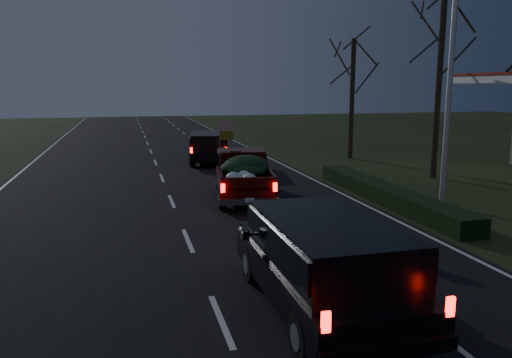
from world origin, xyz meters
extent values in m
plane|color=black|center=(0.00, 0.00, 0.00)|extent=(120.00, 120.00, 0.00)
cube|color=black|center=(0.00, 0.00, 0.01)|extent=(14.00, 120.00, 0.02)
cube|color=black|center=(7.80, 3.00, 0.30)|extent=(1.00, 10.00, 0.60)
cylinder|color=silver|center=(9.50, 2.00, 4.50)|extent=(0.20, 0.20, 9.00)
cylinder|color=black|center=(12.50, 7.00, 4.25)|extent=(0.28, 0.28, 8.50)
cylinder|color=black|center=(11.50, 14.00, 3.50)|extent=(0.28, 0.28, 7.00)
cube|color=#3D0908|center=(2.77, 5.06, 0.59)|extent=(2.67, 5.12, 0.54)
cube|color=#3D0908|center=(2.90, 5.93, 1.32)|extent=(2.02, 1.82, 0.88)
cube|color=black|center=(2.90, 5.93, 1.42)|extent=(2.10, 1.74, 0.54)
cube|color=#3D0908|center=(2.58, 3.81, 0.88)|extent=(2.20, 2.98, 0.06)
ellipsoid|color=black|center=(2.70, 4.28, 1.32)|extent=(1.81, 1.97, 0.59)
cylinder|color=gray|center=(1.90, 5.20, 2.00)|extent=(0.03, 0.03, 1.95)
cube|color=red|center=(2.16, 5.16, 2.81)|extent=(0.51, 0.10, 0.33)
cube|color=gold|center=(2.16, 5.16, 2.42)|extent=(0.51, 0.10, 0.33)
cube|color=black|center=(2.96, 14.40, 0.62)|extent=(2.74, 5.05, 0.60)
cube|color=black|center=(2.92, 14.15, 1.30)|extent=(2.41, 3.75, 0.80)
cube|color=black|center=(2.92, 14.15, 1.38)|extent=(2.50, 3.67, 0.48)
cube|color=black|center=(1.98, -4.93, 0.67)|extent=(2.19, 5.22, 0.65)
cube|color=black|center=(1.98, -5.20, 1.41)|extent=(2.05, 3.81, 0.87)
cube|color=black|center=(1.98, -5.20, 1.50)|extent=(2.16, 3.70, 0.52)
cube|color=black|center=(0.71, -3.90, 1.28)|extent=(0.11, 0.24, 0.17)
camera|label=1|loc=(-1.54, -13.44, 4.27)|focal=35.00mm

